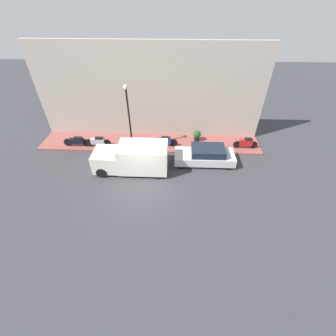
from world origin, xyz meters
TOP-DOWN VIEW (x-y plane):
  - ground_plane at (0.00, 0.00)m, footprint 60.00×60.00m
  - sidewalk at (5.07, 0.00)m, footprint 2.53×16.87m
  - building_facade at (6.48, 0.00)m, footprint 0.30×16.87m
  - parked_car at (2.81, -4.05)m, footprint 1.65×4.11m
  - delivery_van at (1.80, 0.81)m, footprint 1.87×4.80m
  - motorcycle_black at (4.30, 5.46)m, footprint 0.30×2.02m
  - motorcycle_blue at (4.57, -1.11)m, footprint 0.30×2.03m
  - motorcycle_red at (4.54, -7.23)m, footprint 0.30×1.79m
  - scooter_silver at (4.30, 3.84)m, footprint 0.30×1.94m
  - streetlamp at (4.02, 1.20)m, footprint 0.31×0.31m
  - potted_plant at (5.43, -3.64)m, footprint 0.59×0.59m

SIDE VIEW (x-z plane):
  - ground_plane at x=0.00m, z-range 0.00..0.00m
  - sidewalk at x=5.07m, z-range 0.00..0.14m
  - motorcycle_black at x=4.30m, z-range 0.18..0.94m
  - motorcycle_blue at x=4.57m, z-range 0.18..0.96m
  - scooter_silver at x=4.30m, z-range 0.18..0.98m
  - motorcycle_red at x=4.54m, z-range 0.16..1.00m
  - parked_car at x=2.81m, z-range -0.01..1.23m
  - potted_plant at x=5.43m, z-range 0.19..1.04m
  - delivery_van at x=1.80m, z-range 0.02..1.98m
  - streetlamp at x=4.02m, z-range 0.76..5.58m
  - building_facade at x=6.48m, z-range 0.00..7.01m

